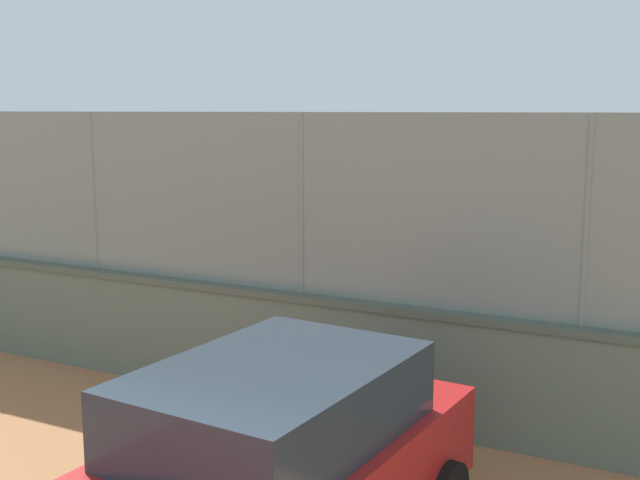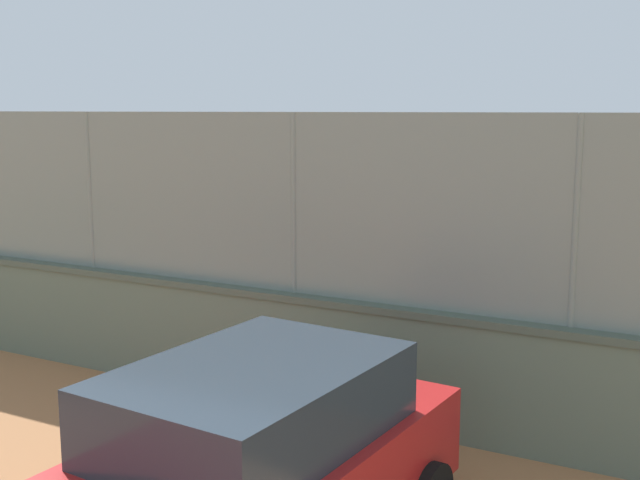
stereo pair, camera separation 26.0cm
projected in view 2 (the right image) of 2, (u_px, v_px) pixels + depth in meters
The scene contains 9 objects.
ground_plane at pixel (492, 262), 18.54m from camera, with size 260.00×260.00×0.00m, color #A36B42.
perimeter_wall at pixel (295, 348), 9.46m from camera, with size 32.31×0.67×1.39m.
fence_panel_on_wall at pixel (294, 204), 9.18m from camera, with size 31.73×0.30×2.10m.
player_near_wall_returning at pixel (174, 266), 12.96m from camera, with size 1.18×0.75×1.66m.
player_foreground_swinging at pixel (393, 213), 20.50m from camera, with size 1.01×0.71×1.47m.
player_at_service_line at pixel (434, 222), 18.33m from camera, with size 0.94×0.94×1.59m.
sports_ball at pixel (156, 372), 10.57m from camera, with size 0.13×0.13×0.13m, color #3399D8.
courtside_bench at pixel (50, 296), 13.12m from camera, with size 1.60×0.39×0.87m.
parked_car_red at pixel (243, 473), 5.89m from camera, with size 2.24×4.24×1.65m.
Camera 2 is at (-4.98, 17.97, 3.52)m, focal length 44.57 mm.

